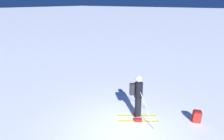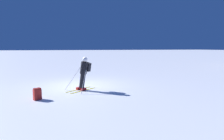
# 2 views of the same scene
# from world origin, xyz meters

# --- Properties ---
(ground_plane) EXTENTS (300.00, 300.00, 0.00)m
(ground_plane) POSITION_xyz_m (0.00, 0.00, 0.00)
(ground_plane) COLOR white
(skier) EXTENTS (1.49, 1.63, 1.77)m
(skier) POSITION_xyz_m (1.22, 0.14, 0.97)
(skier) COLOR yellow
(skier) RESTS_ON ground
(spare_backpack) EXTENTS (0.32, 0.36, 0.50)m
(spare_backpack) POSITION_xyz_m (2.24, -1.98, 0.24)
(spare_backpack) COLOR #AD231E
(spare_backpack) RESTS_ON ground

